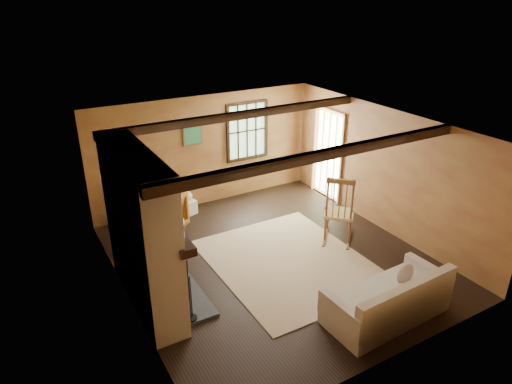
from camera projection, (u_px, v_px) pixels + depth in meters
ground at (273, 260)px, 8.06m from camera, size 5.50×5.50×0.00m
room_envelope at (277, 167)px, 7.69m from camera, size 5.02×5.52×2.44m
fireplace at (143, 237)px, 6.59m from camera, size 1.02×2.30×2.40m
rug at (289, 262)px, 7.99m from camera, size 2.50×3.00×0.01m
rocking_chair at (339, 212)px, 8.54m from camera, size 1.01×1.02×1.31m
sofa at (389, 302)px, 6.54m from camera, size 1.90×0.90×0.76m
firewood_pile at (130, 218)px, 9.25m from camera, size 0.67×0.12×0.24m
laundry_basket at (183, 208)px, 9.60m from camera, size 0.59×0.51×0.30m
basket_pillow at (182, 197)px, 9.49m from camera, size 0.47×0.39×0.22m
armchair at (157, 213)px, 8.82m from camera, size 1.22×1.22×0.81m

